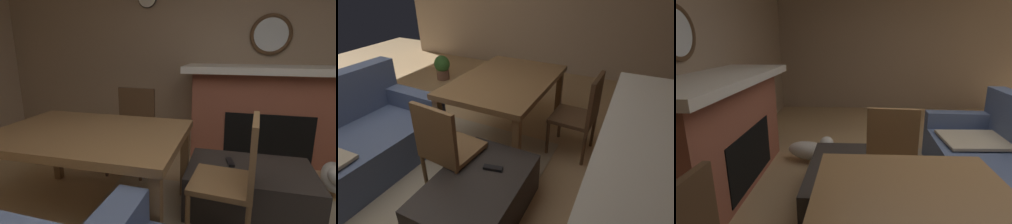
% 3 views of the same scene
% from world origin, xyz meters
% --- Properties ---
extents(floor, '(8.98, 8.98, 0.00)m').
position_xyz_m(floor, '(0.00, 0.00, 0.00)').
color(floor, tan).
extents(wall_left, '(0.12, 5.82, 2.77)m').
position_xyz_m(wall_left, '(-3.74, 0.00, 1.39)').
color(wall_left, '#9E846B').
rests_on(wall_left, ground).
extents(area_rug, '(2.60, 2.00, 0.01)m').
position_xyz_m(area_rug, '(-0.09, -0.38, 0.01)').
color(area_rug, tan).
rests_on(area_rug, ground).
extents(fireplace, '(2.06, 0.76, 1.17)m').
position_xyz_m(fireplace, '(-0.34, -2.34, 0.59)').
color(fireplace, '#9E5642').
rests_on(fireplace, ground).
extents(round_wall_mirror, '(0.52, 0.05, 0.52)m').
position_xyz_m(round_wall_mirror, '(-0.34, -2.62, 1.54)').
color(round_wall_mirror, '#4C331E').
extents(couch, '(1.94, 0.99, 0.93)m').
position_xyz_m(couch, '(-0.26, 0.38, 0.32)').
color(couch, '#4C5B7F').
rests_on(couch, ground).
extents(ottoman_coffee_table, '(1.04, 0.68, 0.39)m').
position_xyz_m(ottoman_coffee_table, '(-0.09, -1.08, 0.20)').
color(ottoman_coffee_table, '#2D2826').
rests_on(ottoman_coffee_table, ground).
extents(tv_remote, '(0.08, 0.17, 0.02)m').
position_xyz_m(tv_remote, '(0.08, -1.13, 0.40)').
color(tv_remote, black).
rests_on(tv_remote, ottoman_coffee_table).
extents(dining_chair_west, '(0.48, 0.48, 0.93)m').
position_xyz_m(dining_chair_west, '(0.03, -0.69, 0.52)').
color(dining_chair_west, brown).
rests_on(dining_chair_west, ground).
extents(small_dog, '(0.34, 0.60, 0.32)m').
position_xyz_m(small_dog, '(-0.90, -1.54, 0.18)').
color(small_dog, silver).
rests_on(small_dog, ground).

